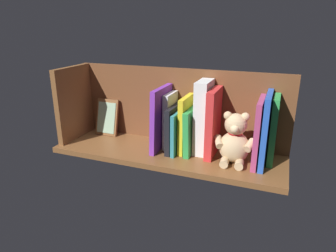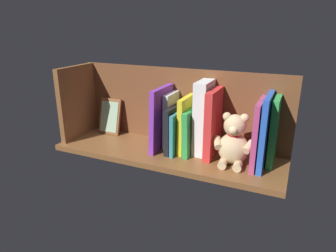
% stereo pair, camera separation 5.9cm
% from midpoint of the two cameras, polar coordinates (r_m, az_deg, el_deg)
% --- Properties ---
extents(ground_plane, '(0.93, 0.29, 0.02)m').
position_cam_midpoint_polar(ground_plane, '(1.25, 1.37, -5.14)').
color(ground_plane, brown).
extents(shelf_back_panel, '(0.93, 0.02, 0.32)m').
position_cam_midpoint_polar(shelf_back_panel, '(1.30, 3.54, 3.83)').
color(shelf_back_panel, brown).
rests_on(shelf_back_panel, ground_plane).
extents(shelf_side_divider, '(0.02, 0.23, 0.32)m').
position_cam_midpoint_polar(shelf_side_divider, '(1.41, -15.53, 4.44)').
color(shelf_side_divider, brown).
rests_on(shelf_side_divider, ground_plane).
extents(book_0, '(0.02, 0.13, 0.25)m').
position_cam_midpoint_polar(book_0, '(1.16, 20.76, -1.03)').
color(book_0, green).
rests_on(book_0, ground_plane).
extents(book_1, '(0.02, 0.18, 0.27)m').
position_cam_midpoint_polar(book_1, '(1.13, 19.39, -0.98)').
color(book_1, blue).
rests_on(book_1, ground_plane).
extents(book_2, '(0.02, 0.18, 0.24)m').
position_cam_midpoint_polar(book_2, '(1.14, 18.10, -1.33)').
color(book_2, '#B23F72').
rests_on(book_2, ground_plane).
extents(teddy_bear, '(0.16, 0.13, 0.19)m').
position_cam_midpoint_polar(teddy_bear, '(1.13, 13.77, -2.98)').
color(teddy_bear, '#D1B284').
rests_on(teddy_bear, ground_plane).
extents(book_3, '(0.03, 0.16, 0.26)m').
position_cam_midpoint_polar(book_3, '(1.17, 9.98, 0.46)').
color(book_3, red).
rests_on(book_3, ground_plane).
extents(dictionary_thick_white, '(0.05, 0.13, 0.29)m').
position_cam_midpoint_polar(dictionary_thick_white, '(1.19, 8.12, 1.54)').
color(dictionary_thick_white, white).
rests_on(dictionary_thick_white, ground_plane).
extents(book_4, '(0.03, 0.16, 0.18)m').
position_cam_midpoint_polar(book_4, '(1.21, 5.90, -0.93)').
color(book_4, green).
rests_on(book_4, ground_plane).
extents(book_5, '(0.02, 0.15, 0.22)m').
position_cam_midpoint_polar(book_5, '(1.21, 4.84, 0.34)').
color(book_5, yellow).
rests_on(book_5, ground_plane).
extents(book_6, '(0.01, 0.18, 0.17)m').
position_cam_midpoint_polar(book_6, '(1.22, 3.59, -0.94)').
color(book_6, teal).
rests_on(book_6, ground_plane).
extents(book_7, '(0.02, 0.17, 0.19)m').
position_cam_midpoint_polar(book_7, '(1.22, 2.62, -0.38)').
color(book_7, black).
rests_on(book_7, ground_plane).
extents(book_8, '(0.03, 0.12, 0.23)m').
position_cam_midpoint_polar(book_8, '(1.25, 1.90, 1.09)').
color(book_8, silver).
rests_on(book_8, ground_plane).
extents(book_9, '(0.03, 0.18, 0.26)m').
position_cam_midpoint_polar(book_9, '(1.23, 0.15, 1.44)').
color(book_9, purple).
rests_on(book_9, ground_plane).
extents(picture_frame_leaning, '(0.11, 0.05, 0.17)m').
position_cam_midpoint_polar(picture_frame_leaning, '(1.43, -9.75, 1.79)').
color(picture_frame_leaning, brown).
rests_on(picture_frame_leaning, ground_plane).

